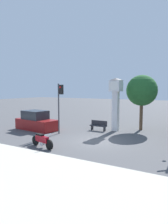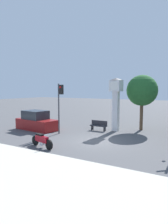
# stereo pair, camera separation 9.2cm
# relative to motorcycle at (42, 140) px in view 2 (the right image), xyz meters

# --- Properties ---
(ground_plane) EXTENTS (120.00, 120.00, 0.00)m
(ground_plane) POSITION_rel_motorcycle_xyz_m (2.25, 3.41, -0.48)
(ground_plane) COLOR #4C4C4F
(sidewalk_strip) EXTENTS (36.00, 6.00, 0.10)m
(sidewalk_strip) POSITION_rel_motorcycle_xyz_m (2.25, -4.00, -0.43)
(sidewalk_strip) COLOR #BCB7A8
(sidewalk_strip) RESTS_ON ground_plane
(motorcycle) EXTENTS (2.20, 0.71, 0.99)m
(motorcycle) POSITION_rel_motorcycle_xyz_m (0.00, 0.00, 0.00)
(motorcycle) COLOR black
(motorcycle) RESTS_ON ground_plane
(clock_tower) EXTENTS (1.19, 1.19, 4.80)m
(clock_tower) POSITION_rel_motorcycle_xyz_m (1.85, 7.78, 2.70)
(clock_tower) COLOR white
(clock_tower) RESTS_ON ground_plane
(traffic_light) EXTENTS (0.50, 0.35, 4.27)m
(traffic_light) POSITION_rel_motorcycle_xyz_m (-1.65, 4.10, 2.46)
(traffic_light) COLOR #47474C
(traffic_light) RESTS_ON ground_plane
(street_tree) EXTENTS (2.84, 2.84, 5.10)m
(street_tree) POSITION_rel_motorcycle_xyz_m (3.73, 9.39, 3.18)
(street_tree) COLOR brown
(street_tree) RESTS_ON ground_plane
(bench) EXTENTS (1.60, 0.44, 0.92)m
(bench) POSITION_rel_motorcycle_xyz_m (0.48, 7.10, 0.01)
(bench) COLOR #2D2D33
(bench) RESTS_ON ground_plane
(parked_car) EXTENTS (4.39, 2.29, 1.80)m
(parked_car) POSITION_rel_motorcycle_xyz_m (-4.72, 4.44, 0.27)
(parked_car) COLOR maroon
(parked_car) RESTS_ON ground_plane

